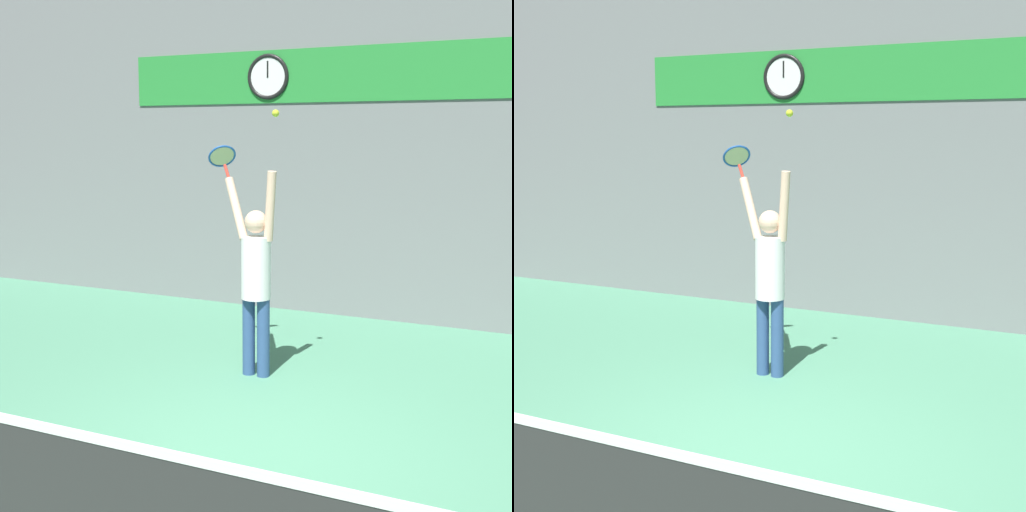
% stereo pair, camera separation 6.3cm
% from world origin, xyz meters
% --- Properties ---
extents(ground_plane, '(18.00, 18.00, 0.00)m').
position_xyz_m(ground_plane, '(0.00, 0.00, 0.00)').
color(ground_plane, '#4C8C6B').
extents(back_wall, '(18.00, 0.10, 5.00)m').
position_xyz_m(back_wall, '(0.00, 4.81, 2.50)').
color(back_wall, slate).
rests_on(back_wall, ground_plane).
extents(sponsor_banner, '(7.98, 0.02, 0.71)m').
position_xyz_m(sponsor_banner, '(0.00, 4.75, 3.24)').
color(sponsor_banner, '#288C38').
extents(scoreboard_clock, '(0.61, 0.06, 0.61)m').
position_xyz_m(scoreboard_clock, '(-1.86, 4.73, 3.24)').
color(scoreboard_clock, white).
extents(tennis_player, '(0.74, 0.45, 2.11)m').
position_xyz_m(tennis_player, '(-0.77, 2.03, 1.06)').
color(tennis_player, '#2D4C7F').
rests_on(tennis_player, ground_plane).
extents(tennis_racket, '(0.39, 0.39, 0.36)m').
position_xyz_m(tennis_racket, '(-1.36, 2.44, 2.22)').
color(tennis_racket, red).
extents(tennis_ball, '(0.07, 0.07, 0.07)m').
position_xyz_m(tennis_ball, '(-0.53, 1.97, 2.66)').
color(tennis_ball, '#CCDB2D').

